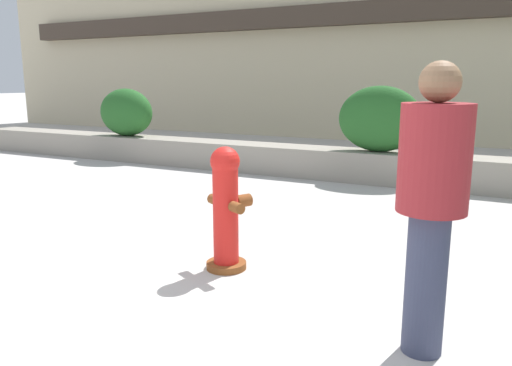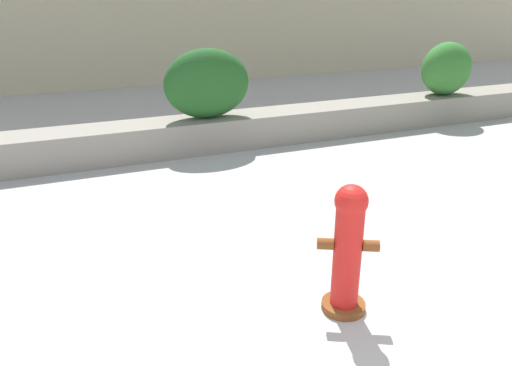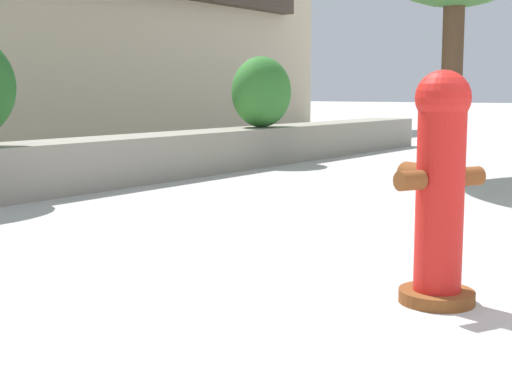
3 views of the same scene
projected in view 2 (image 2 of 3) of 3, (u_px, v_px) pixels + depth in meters
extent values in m
cube|color=gray|center=(196.00, 134.00, 7.77)|extent=(18.00, 0.70, 0.50)
ellipsoid|color=#235B23|center=(207.00, 84.00, 7.55)|extent=(1.33, 0.60, 1.05)
ellipsoid|color=#387F33|center=(447.00, 69.00, 9.16)|extent=(1.00, 0.70, 0.96)
cylinder|color=brown|center=(343.00, 305.00, 4.02)|extent=(0.47, 0.47, 0.06)
cylinder|color=red|center=(347.00, 256.00, 3.85)|extent=(0.30, 0.30, 0.85)
sphere|color=red|center=(351.00, 201.00, 3.68)|extent=(0.25, 0.25, 0.25)
cylinder|color=brown|center=(346.00, 234.00, 3.98)|extent=(0.16, 0.18, 0.11)
cylinder|color=brown|center=(371.00, 246.00, 3.80)|extent=(0.15, 0.14, 0.09)
cylinder|color=brown|center=(325.00, 244.00, 3.83)|extent=(0.15, 0.14, 0.09)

